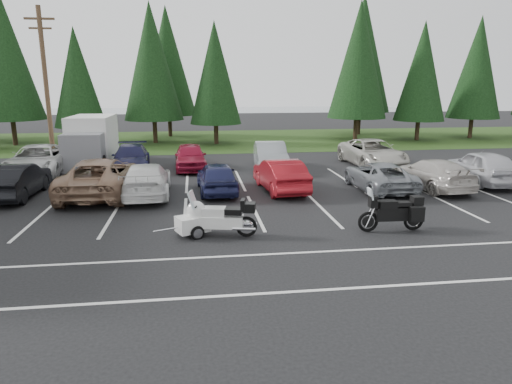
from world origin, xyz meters
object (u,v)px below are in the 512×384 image
object	(u,v)px
touring_motorcycle	(219,214)
car_near_6	(379,176)
car_near_7	(432,174)
car_far_3	(271,156)
car_far_0	(38,160)
car_near_8	(482,167)
car_near_1	(16,180)
utility_pole	(46,86)
car_near_2	(101,177)
box_truck	(90,142)
cargo_trailer	(193,226)
car_far_2	(190,157)
car_near_4	(217,177)
car_far_4	(372,153)
car_far_1	(131,158)
car_near_5	(280,175)
adventure_motorcycle	(392,209)
car_near_3	(146,180)

from	to	relation	value
touring_motorcycle	car_near_6	bearing A→B (deg)	47.96
car_near_7	car_far_3	world-z (taller)	car_far_3
car_near_6	car_far_0	xyz separation A→B (m)	(-16.86, 5.85, 0.14)
car_near_8	car_far_3	size ratio (longest dim) A/B	1.02
car_near_1	car_near_8	world-z (taller)	car_near_8
utility_pole	car_near_2	distance (m)	9.29
box_truck	car_near_6	world-z (taller)	box_truck
car_near_2	car_near_7	distance (m)	15.23
car_far_0	car_near_7	bearing A→B (deg)	-20.33
cargo_trailer	car_far_2	bearing A→B (deg)	67.83
car_near_2	car_near_4	size ratio (longest dim) A/B	1.45
car_near_1	car_near_2	size ratio (longest dim) A/B	0.76
car_near_8	car_far_4	xyz separation A→B (m)	(-3.54, 5.40, -0.04)
car_near_8	car_far_4	size ratio (longest dim) A/B	0.86
car_near_7	car_far_0	distance (m)	20.34
car_far_1	touring_motorcycle	size ratio (longest dim) A/B	1.81
car_far_0	car_far_3	size ratio (longest dim) A/B	1.21
car_far_3	car_far_1	bearing A→B (deg)	177.45
car_near_6	cargo_trailer	world-z (taller)	car_near_6
car_near_5	box_truck	bearing A→B (deg)	-44.22
car_far_0	car_far_3	distance (m)	12.70
car_near_4	car_near_1	bearing A→B (deg)	-4.05
car_far_4	adventure_motorcycle	xyz separation A→B (m)	(-4.07, -11.99, -0.02)
car_far_0	cargo_trailer	bearing A→B (deg)	-57.38
car_near_4	car_far_2	world-z (taller)	car_far_2
utility_pole	box_truck	distance (m)	3.85
car_near_2	touring_motorcycle	xyz separation A→B (m)	(4.87, -6.27, -0.08)
cargo_trailer	car_near_3	bearing A→B (deg)	86.62
car_near_2	car_far_0	bearing A→B (deg)	-48.95
car_near_2	car_far_1	distance (m)	5.91
car_near_6	car_far_4	world-z (taller)	car_far_4
car_near_6	car_near_8	world-z (taller)	car_near_8
cargo_trailer	utility_pole	bearing A→B (deg)	98.13
utility_pole	touring_motorcycle	size ratio (longest dim) A/B	3.30
car_near_1	car_far_4	distance (m)	19.04
car_near_5	car_near_6	xyz separation A→B (m)	(4.58, -0.47, -0.08)
car_near_6	car_far_3	distance (m)	7.06
car_near_3	car_near_4	world-z (taller)	car_near_3
car_near_5	car_near_8	xyz separation A→B (m)	(10.22, 0.27, 0.08)
car_far_0	car_near_5	bearing A→B (deg)	-27.22
car_far_1	car_near_3	bearing A→B (deg)	-81.30
car_far_0	cargo_trailer	xyz separation A→B (m)	(8.28, -11.32, -0.46)
car_near_3	adventure_motorcycle	size ratio (longest dim) A/B	1.98
car_far_3	adventure_motorcycle	distance (m)	11.76
box_truck	car_far_4	bearing A→B (deg)	-8.17
car_near_6	cargo_trailer	size ratio (longest dim) A/B	3.24
car_far_2	car_near_3	bearing A→B (deg)	-109.26
car_far_0	utility_pole	bearing A→B (deg)	81.91
car_far_2	cargo_trailer	bearing A→B (deg)	-91.69
car_near_7	touring_motorcycle	xyz separation A→B (m)	(-10.34, -5.60, 0.06)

